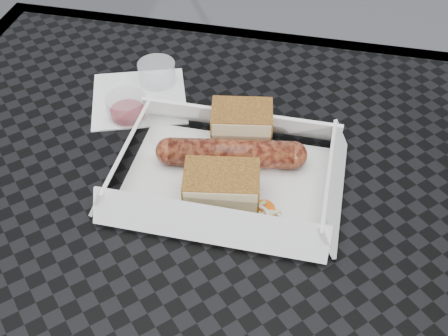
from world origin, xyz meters
name	(u,v)px	position (x,y,z in m)	size (l,w,h in m)	color
patio_table	(192,271)	(0.00, 0.00, 0.67)	(0.80, 0.80, 0.74)	black
food_tray	(226,180)	(0.02, 0.08, 0.75)	(0.22, 0.15, 0.00)	white
bratwurst	(231,153)	(0.02, 0.10, 0.76)	(0.17, 0.06, 0.03)	brown
bread_near	(242,124)	(0.03, 0.14, 0.77)	(0.07, 0.05, 0.04)	olive
bread_far	(222,187)	(0.02, 0.04, 0.77)	(0.08, 0.05, 0.04)	olive
veg_garnish	(267,216)	(0.08, 0.03, 0.75)	(0.03, 0.03, 0.00)	#EB570A
napkin	(139,98)	(-0.12, 0.20, 0.75)	(0.12, 0.12, 0.00)	white
condiment_cup_sauce	(127,108)	(-0.12, 0.16, 0.76)	(0.05, 0.05, 0.03)	maroon
condiment_cup_empty	(157,73)	(-0.11, 0.24, 0.76)	(0.05, 0.05, 0.03)	silver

